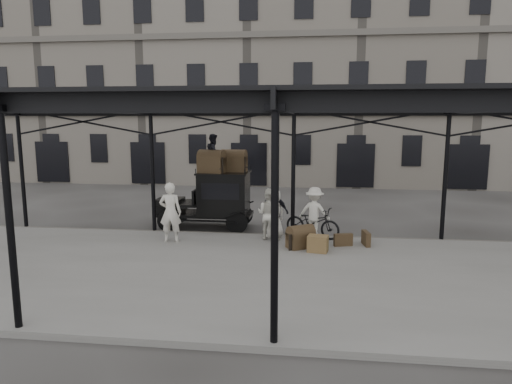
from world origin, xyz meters
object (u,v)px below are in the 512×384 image
(taxi, at_px, (216,197))
(steamer_trunk_platform, at_px, (301,238))
(porter_left, at_px, (170,212))
(bicycle, at_px, (313,222))
(steamer_trunk_roof_near, at_px, (212,163))
(porter_official, at_px, (275,211))

(taxi, bearing_deg, steamer_trunk_platform, -40.31)
(taxi, height_order, porter_left, taxi)
(taxi, relative_size, bicycle, 1.85)
(porter_left, xyz_separation_m, bicycle, (4.63, 1.14, -0.47))
(steamer_trunk_roof_near, bearing_deg, porter_left, -98.18)
(porter_left, distance_m, steamer_trunk_platform, 4.32)
(porter_left, height_order, steamer_trunk_platform, porter_left)
(porter_official, distance_m, bicycle, 1.35)
(porter_official, bearing_deg, bicycle, -156.75)
(porter_official, height_order, bicycle, porter_official)
(bicycle, xyz_separation_m, steamer_trunk_roof_near, (-3.74, 1.21, 1.87))
(bicycle, height_order, steamer_trunk_roof_near, steamer_trunk_roof_near)
(taxi, bearing_deg, porter_left, -110.35)
(porter_left, xyz_separation_m, steamer_trunk_platform, (4.26, -0.20, -0.69))
(steamer_trunk_roof_near, bearing_deg, steamer_trunk_platform, -24.63)
(porter_official, relative_size, bicycle, 0.89)
(porter_left, bearing_deg, porter_official, -166.64)
(steamer_trunk_platform, bearing_deg, porter_official, 91.43)
(taxi, xyz_separation_m, steamer_trunk_roof_near, (-0.08, -0.25, 1.33))
(porter_left, bearing_deg, steamer_trunk_roof_near, -115.68)
(porter_official, relative_size, steamer_trunk_platform, 2.13)
(porter_official, bearing_deg, taxi, -10.32)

